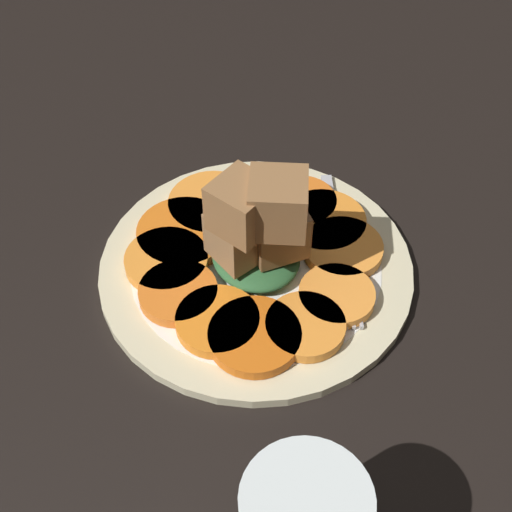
# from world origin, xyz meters

# --- Properties ---
(table_slab) EXTENTS (1.20, 1.20, 0.02)m
(table_slab) POSITION_xyz_m (0.00, 0.00, 0.01)
(table_slab) COLOR black
(table_slab) RESTS_ON ground
(plate) EXTENTS (0.29, 0.29, 0.01)m
(plate) POSITION_xyz_m (0.00, 0.00, 0.03)
(plate) COLOR beige
(plate) RESTS_ON table_slab
(carrot_slice_0) EXTENTS (0.09, 0.09, 0.01)m
(carrot_slice_0) POSITION_xyz_m (0.08, 0.01, 0.04)
(carrot_slice_0) COLOR orange
(carrot_slice_0) RESTS_ON plate
(carrot_slice_1) EXTENTS (0.09, 0.09, 0.01)m
(carrot_slice_1) POSITION_xyz_m (0.06, 0.05, 0.04)
(carrot_slice_1) COLOR orange
(carrot_slice_1) RESTS_ON plate
(carrot_slice_2) EXTENTS (0.08, 0.08, 0.01)m
(carrot_slice_2) POSITION_xyz_m (0.03, 0.08, 0.04)
(carrot_slice_2) COLOR orange
(carrot_slice_2) RESTS_ON plate
(carrot_slice_3) EXTENTS (0.07, 0.07, 0.01)m
(carrot_slice_3) POSITION_xyz_m (-0.01, 0.08, 0.04)
(carrot_slice_3) COLOR orange
(carrot_slice_3) RESTS_ON plate
(carrot_slice_4) EXTENTS (0.07, 0.07, 0.01)m
(carrot_slice_4) POSITION_xyz_m (-0.05, 0.06, 0.04)
(carrot_slice_4) COLOR orange
(carrot_slice_4) RESTS_ON plate
(carrot_slice_5) EXTENTS (0.08, 0.08, 0.01)m
(carrot_slice_5) POSITION_xyz_m (-0.08, 0.03, 0.04)
(carrot_slice_5) COLOR #D76115
(carrot_slice_5) RESTS_ON plate
(carrot_slice_6) EXTENTS (0.07, 0.07, 0.01)m
(carrot_slice_6) POSITION_xyz_m (-0.09, -0.01, 0.04)
(carrot_slice_6) COLOR orange
(carrot_slice_6) RESTS_ON plate
(carrot_slice_7) EXTENTS (0.07, 0.07, 0.01)m
(carrot_slice_7) POSITION_xyz_m (-0.07, -0.05, 0.04)
(carrot_slice_7) COLOR orange
(carrot_slice_7) RESTS_ON plate
(carrot_slice_8) EXTENTS (0.07, 0.07, 0.01)m
(carrot_slice_8) POSITION_xyz_m (-0.02, -0.08, 0.04)
(carrot_slice_8) COLOR orange
(carrot_slice_8) RESTS_ON plate
(carrot_slice_9) EXTENTS (0.08, 0.08, 0.01)m
(carrot_slice_9) POSITION_xyz_m (0.02, -0.08, 0.04)
(carrot_slice_9) COLOR orange
(carrot_slice_9) RESTS_ON plate
(carrot_slice_10) EXTENTS (0.07, 0.07, 0.01)m
(carrot_slice_10) POSITION_xyz_m (0.05, -0.07, 0.04)
(carrot_slice_10) COLOR orange
(carrot_slice_10) RESTS_ON plate
(carrot_slice_11) EXTENTS (0.07, 0.07, 0.01)m
(carrot_slice_11) POSITION_xyz_m (0.08, -0.02, 0.04)
(carrot_slice_11) COLOR orange
(carrot_slice_11) RESTS_ON plate
(center_pile) EXTENTS (0.10, 0.09, 0.11)m
(center_pile) POSITION_xyz_m (-0.01, 0.00, 0.08)
(center_pile) COLOR #2D6033
(center_pile) RESTS_ON plate
(fork) EXTENTS (0.19, 0.08, 0.00)m
(fork) POSITION_xyz_m (-0.01, -0.08, 0.03)
(fork) COLOR #B2B2B7
(fork) RESTS_ON plate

